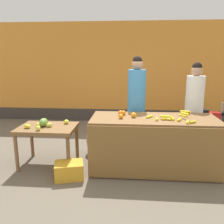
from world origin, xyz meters
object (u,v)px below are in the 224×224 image
Objects in this scene: parked_motorcycle at (201,122)px; produce_sack at (95,139)px; vendor_woman_white_shirt at (194,109)px; vendor_woman_blue_shirt at (136,106)px; produce_crate at (69,170)px.

parked_motorcycle is 2.58m from produce_sack.
vendor_woman_white_shirt reaches higher than parked_motorcycle.
vendor_woman_blue_shirt is at bearing 5.32° from produce_sack.
vendor_woman_white_shirt reaches higher than produce_sack.
parked_motorcycle reaches higher than produce_crate.
parked_motorcycle is 3.64× the size of produce_crate.
parked_motorcycle is (1.55, 0.97, -0.56)m from vendor_woman_blue_shirt.
produce_crate is at bearing -140.89° from parked_motorcycle.
produce_crate is (-1.06, -1.14, -0.83)m from vendor_woman_blue_shirt.
parked_motorcycle is at bearing 24.04° from produce_sack.
parked_motorcycle reaches higher than produce_sack.
parked_motorcycle is at bearing 39.11° from produce_crate.
vendor_woman_white_shirt is 3.21× the size of produce_sack.
vendor_woman_white_shirt is at bearing 29.36° from produce_crate.
vendor_woman_white_shirt is (1.11, 0.08, -0.06)m from vendor_woman_blue_shirt.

